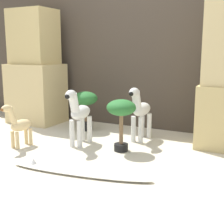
% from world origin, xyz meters
% --- Properties ---
extents(ground_plane, '(14.00, 14.00, 0.00)m').
position_xyz_m(ground_plane, '(0.00, 0.00, 0.00)').
color(ground_plane, beige).
extents(wall_back, '(6.40, 0.08, 2.20)m').
position_xyz_m(wall_back, '(0.00, 1.53, 1.10)').
color(wall_back, '#473D33').
rests_on(wall_back, ground_plane).
extents(rock_pillar_left, '(0.72, 0.56, 1.59)m').
position_xyz_m(rock_pillar_left, '(-1.35, 1.10, 0.72)').
color(rock_pillar_left, '#DBC184').
rests_on(rock_pillar_left, ground_plane).
extents(zebra_right, '(0.17, 0.49, 0.64)m').
position_xyz_m(zebra_right, '(0.36, 0.89, 0.36)').
color(zebra_right, silver).
rests_on(zebra_right, ground_plane).
extents(zebra_left, '(0.19, 0.49, 0.64)m').
position_xyz_m(zebra_left, '(-0.17, 0.41, 0.36)').
color(zebra_left, silver).
rests_on(zebra_left, ground_plane).
extents(giraffe_figurine, '(0.16, 0.38, 0.49)m').
position_xyz_m(giraffe_figurine, '(-0.71, 0.06, 0.25)').
color(giraffe_figurine, '#E0C184').
rests_on(giraffe_figurine, ground_plane).
extents(potted_palm_front, '(0.32, 0.32, 0.51)m').
position_xyz_m(potted_palm_front, '(-0.46, 1.01, 0.37)').
color(potted_palm_front, black).
rests_on(potted_palm_front, ground_plane).
extents(potted_palm_back, '(0.30, 0.30, 0.54)m').
position_xyz_m(potted_palm_back, '(0.33, 0.44, 0.41)').
color(potted_palm_back, black).
rests_on(potted_palm_back, ground_plane).
extents(surfboard, '(1.30, 0.39, 0.08)m').
position_xyz_m(surfboard, '(0.27, -0.28, 0.02)').
color(surfboard, silver).
rests_on(surfboard, ground_plane).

